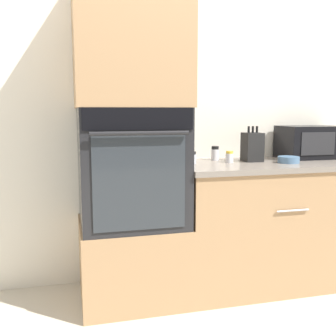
# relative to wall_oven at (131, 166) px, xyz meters

# --- Properties ---
(ground_plane) EXTENTS (12.00, 12.00, 0.00)m
(ground_plane) POSITION_rel_wall_oven_xyz_m (0.33, -0.30, -0.87)
(ground_plane) COLOR beige
(wall_back) EXTENTS (8.00, 0.05, 2.50)m
(wall_back) POSITION_rel_wall_oven_xyz_m (0.33, 0.33, 0.38)
(wall_back) COLOR silver
(wall_back) RESTS_ON ground_plane
(oven_cabinet_base) EXTENTS (0.67, 0.60, 0.51)m
(oven_cabinet_base) POSITION_rel_wall_oven_xyz_m (0.00, 0.00, -0.62)
(oven_cabinet_base) COLOR #A87F56
(oven_cabinet_base) RESTS_ON ground_plane
(wall_oven) EXTENTS (0.64, 0.64, 0.73)m
(wall_oven) POSITION_rel_wall_oven_xyz_m (0.00, 0.00, 0.00)
(wall_oven) COLOR black
(wall_oven) RESTS_ON oven_cabinet_base
(oven_cabinet_upper) EXTENTS (0.67, 0.60, 0.80)m
(oven_cabinet_upper) POSITION_rel_wall_oven_xyz_m (0.00, 0.00, 0.77)
(oven_cabinet_upper) COLOR #A87F56
(oven_cabinet_upper) RESTS_ON wall_oven
(counter_unit) EXTENTS (1.28, 0.63, 0.87)m
(counter_unit) POSITION_rel_wall_oven_xyz_m (0.97, 0.00, -0.44)
(counter_unit) COLOR #A87F56
(counter_unit) RESTS_ON ground_plane
(microwave) EXTENTS (0.43, 0.29, 0.24)m
(microwave) POSITION_rel_wall_oven_xyz_m (1.36, 0.14, 0.12)
(microwave) COLOR black
(microwave) RESTS_ON counter_unit
(knife_block) EXTENTS (0.12, 0.13, 0.24)m
(knife_block) POSITION_rel_wall_oven_xyz_m (0.86, 0.07, 0.10)
(knife_block) COLOR black
(knife_block) RESTS_ON counter_unit
(bowl) EXTENTS (0.14, 0.14, 0.04)m
(bowl) POSITION_rel_wall_oven_xyz_m (1.06, -0.07, 0.02)
(bowl) COLOR #517599
(bowl) RESTS_ON counter_unit
(condiment_jar_near) EXTENTS (0.06, 0.06, 0.10)m
(condiment_jar_near) POSITION_rel_wall_oven_xyz_m (0.63, 0.19, 0.05)
(condiment_jar_near) COLOR silver
(condiment_jar_near) RESTS_ON counter_unit
(condiment_jar_mid) EXTENTS (0.05, 0.05, 0.08)m
(condiment_jar_mid) POSITION_rel_wall_oven_xyz_m (0.68, 0.04, 0.04)
(condiment_jar_mid) COLOR silver
(condiment_jar_mid) RESTS_ON counter_unit
(condiment_jar_far) EXTENTS (0.06, 0.06, 0.08)m
(condiment_jar_far) POSITION_rel_wall_oven_xyz_m (0.42, 0.06, 0.04)
(condiment_jar_far) COLOR silver
(condiment_jar_far) RESTS_ON counter_unit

